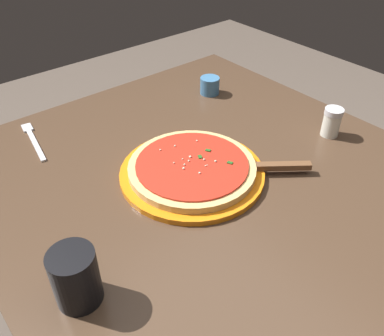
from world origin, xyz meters
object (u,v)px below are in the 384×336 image
(cup_tall_drink, at_px, (75,277))
(fork, at_px, (33,139))
(pizza, at_px, (192,167))
(pizza_server, at_px, (263,167))
(serving_plate, at_px, (192,173))
(parmesan_shaker, at_px, (332,122))
(cup_small_sauce, at_px, (210,86))

(cup_tall_drink, bearing_deg, fork, -14.15)
(pizza, relative_size, pizza_server, 1.39)
(serving_plate, relative_size, pizza, 1.14)
(pizza_server, xyz_separation_m, cup_tall_drink, (-0.03, 0.46, 0.03))
(serving_plate, distance_m, cup_tall_drink, 0.37)
(cup_tall_drink, distance_m, parmesan_shaker, 0.71)
(fork, bearing_deg, cup_small_sauce, -100.17)
(serving_plate, distance_m, cup_small_sauce, 0.40)
(cup_tall_drink, relative_size, fork, 0.54)
(pizza, bearing_deg, pizza_server, -127.68)
(cup_small_sauce, bearing_deg, cup_tall_drink, 122.34)
(serving_plate, height_order, pizza_server, pizza_server)
(pizza, xyz_separation_m, fork, (0.36, 0.22, -0.02))
(serving_plate, distance_m, pizza, 0.02)
(serving_plate, bearing_deg, cup_small_sauce, -47.20)
(cup_small_sauce, bearing_deg, pizza_server, 155.50)
(serving_plate, relative_size, cup_small_sauce, 5.65)
(pizza, distance_m, parmesan_shaker, 0.39)
(pizza_server, height_order, cup_small_sauce, cup_small_sauce)
(parmesan_shaker, bearing_deg, fork, 52.32)
(fork, bearing_deg, cup_tall_drink, 165.85)
(cup_small_sauce, height_order, parmesan_shaker, parmesan_shaker)
(pizza_server, bearing_deg, fork, 36.65)
(fork, bearing_deg, serving_plate, -149.16)
(pizza, xyz_separation_m, cup_small_sauce, (0.27, -0.29, 0.00))
(cup_tall_drink, height_order, cup_small_sauce, cup_tall_drink)
(pizza, xyz_separation_m, cup_tall_drink, (-0.13, 0.34, 0.03))
(serving_plate, relative_size, pizza_server, 1.59)
(serving_plate, bearing_deg, pizza, -79.13)
(serving_plate, height_order, parmesan_shaker, parmesan_shaker)
(pizza, distance_m, cup_small_sauce, 0.40)
(fork, xyz_separation_m, parmesan_shaker, (-0.45, -0.59, 0.04))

